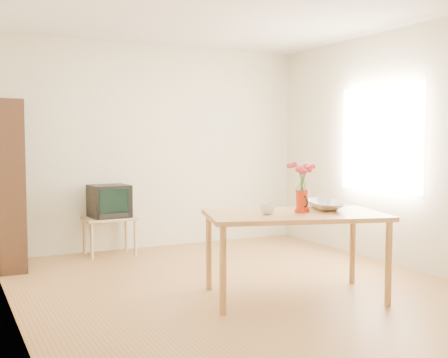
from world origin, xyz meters
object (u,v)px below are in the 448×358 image
pitcher (302,202)px  bowl (325,186)px  mug (268,209)px  table (295,221)px  television (109,201)px

pitcher → bowl: (0.34, 0.13, 0.12)m
pitcher → mug: (-0.34, 0.02, -0.04)m
mug → bowl: (0.68, 0.12, 0.16)m
table → television: television is taller
pitcher → television: (-1.03, 2.54, -0.18)m
television → table: bearing=-72.5°
table → bowl: 0.52m
table → pitcher: 0.18m
pitcher → television: bearing=124.6°
mug → television: 2.62m
bowl → television: 2.79m
mug → television: bearing=-69.6°
pitcher → table: bearing=-170.5°
table → mug: bearing=-166.3°
pitcher → bowl: size_ratio=0.48×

